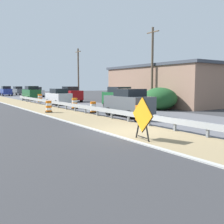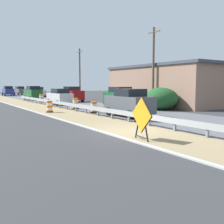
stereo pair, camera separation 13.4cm
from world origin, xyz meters
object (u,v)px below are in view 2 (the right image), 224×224
(traffic_barrel_close, at_px, (94,108))
(traffic_barrel_far, at_px, (76,104))
(warning_sign_diamond, at_px, (142,116))
(traffic_barrel_mid, at_px, (50,107))
(car_distant_c, at_px, (20,91))
(traffic_barrel_farther, at_px, (41,99))
(utility_pole_mid, at_px, (80,73))
(car_trailing_far_lane, at_px, (8,91))
(utility_pole_near, at_px, (153,66))
(car_lead_near_lane, at_px, (60,97))
(car_lead_far_lane, at_px, (129,103))
(car_trailing_near_lane, at_px, (72,94))
(car_distant_b, at_px, (33,93))
(traffic_barrel_nearest, at_px, (140,114))
(car_mid_far_lane, at_px, (38,92))
(car_distant_a, at_px, (121,98))

(traffic_barrel_close, height_order, traffic_barrel_far, traffic_barrel_far)
(warning_sign_diamond, height_order, traffic_barrel_mid, warning_sign_diamond)
(traffic_barrel_close, relative_size, car_distant_c, 0.20)
(traffic_barrel_farther, bearing_deg, utility_pole_mid, 20.13)
(warning_sign_diamond, bearing_deg, traffic_barrel_far, -97.41)
(car_trailing_far_lane, height_order, utility_pole_near, utility_pole_near)
(warning_sign_diamond, xyz_separation_m, car_distant_c, (8.15, 55.64, -0.05))
(car_distant_c, height_order, utility_pole_near, utility_pole_near)
(traffic_barrel_farther, bearing_deg, warning_sign_diamond, -98.75)
(warning_sign_diamond, bearing_deg, car_lead_near_lane, -95.35)
(traffic_barrel_far, xyz_separation_m, car_lead_far_lane, (0.80, -8.01, 0.57))
(car_trailing_near_lane, height_order, car_distant_b, car_distant_b)
(traffic_barrel_nearest, relative_size, utility_pole_mid, 0.13)
(traffic_barrel_nearest, distance_m, car_trailing_near_lane, 21.63)
(car_trailing_near_lane, distance_m, car_distant_c, 29.85)
(traffic_barrel_farther, xyz_separation_m, car_distant_b, (0.69, 6.40, 0.60))
(utility_pole_near, height_order, utility_pole_mid, utility_pole_near)
(traffic_barrel_farther, height_order, car_distant_c, car_distant_c)
(traffic_barrel_close, distance_m, traffic_barrel_farther, 16.06)
(traffic_barrel_nearest, distance_m, traffic_barrel_farther, 22.38)
(traffic_barrel_far, bearing_deg, car_lead_near_lane, 82.99)
(car_mid_far_lane, xyz_separation_m, car_trailing_far_lane, (-4.00, 8.42, 0.07))
(car_trailing_near_lane, bearing_deg, traffic_barrel_far, -22.17)
(car_lead_far_lane, xyz_separation_m, utility_pole_near, (6.98, 5.12, 3.32))
(traffic_barrel_farther, distance_m, car_distant_b, 6.46)
(traffic_barrel_mid, relative_size, car_lead_far_lane, 0.24)
(warning_sign_diamond, bearing_deg, car_distant_a, -114.60)
(utility_pole_mid, bearing_deg, traffic_barrel_far, -117.55)
(warning_sign_diamond, distance_m, car_lead_far_lane, 8.58)
(car_lead_near_lane, relative_size, utility_pole_mid, 0.53)
(warning_sign_diamond, bearing_deg, traffic_barrel_farther, -91.90)
(car_lead_near_lane, distance_m, car_distant_a, 8.72)
(traffic_barrel_farther, bearing_deg, car_trailing_far_lane, 88.86)
(traffic_barrel_far, distance_m, car_lead_near_lane, 6.23)
(utility_pole_mid, bearing_deg, car_distant_b, 150.36)
(utility_pole_mid, bearing_deg, car_distant_a, -101.17)
(car_distant_a, distance_m, car_distant_b, 20.29)
(traffic_barrel_far, height_order, car_lead_far_lane, car_lead_far_lane)
(traffic_barrel_nearest, relative_size, utility_pole_near, 0.13)
(car_distant_a, xyz_separation_m, car_distant_c, (-0.06, 42.22, -0.11))
(traffic_barrel_far, height_order, utility_pole_near, utility_pole_near)
(traffic_barrel_close, height_order, traffic_barrel_mid, traffic_barrel_mid)
(traffic_barrel_farther, distance_m, utility_pole_near, 16.96)
(traffic_barrel_mid, relative_size, traffic_barrel_farther, 0.93)
(car_trailing_near_lane, bearing_deg, car_trailing_far_lane, -171.69)
(warning_sign_diamond, relative_size, utility_pole_mid, 0.24)
(traffic_barrel_far, height_order, car_mid_far_lane, car_mid_far_lane)
(car_trailing_far_lane, bearing_deg, car_lead_far_lane, -177.81)
(car_lead_far_lane, distance_m, utility_pole_near, 9.27)
(traffic_barrel_nearest, bearing_deg, warning_sign_diamond, -128.35)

